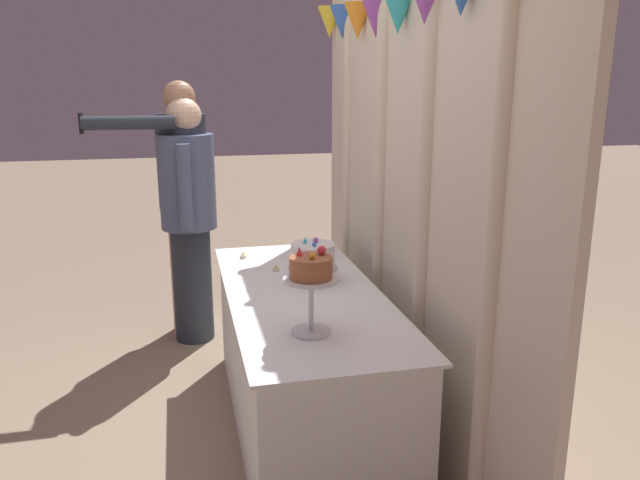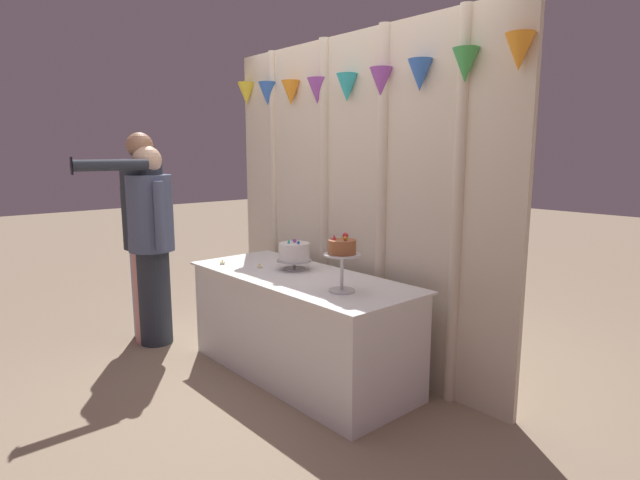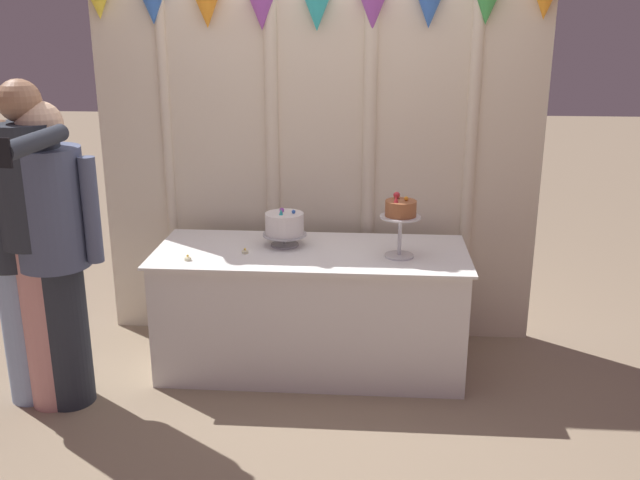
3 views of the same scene
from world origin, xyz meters
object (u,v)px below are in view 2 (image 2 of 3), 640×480
cake_display_nearleft (294,253)px  guest_man_pink_jacket (142,239)px  cake_table (300,325)px  tealight_far_left (222,263)px  tealight_near_left (260,267)px  cake_display_nearright (342,252)px  guest_man_dark_suit (151,239)px  guest_girl_blue_dress (143,228)px

cake_display_nearleft → guest_man_pink_jacket: (-1.34, -0.58, -0.00)m
cake_table → tealight_far_left: 0.79m
tealight_far_left → tealight_near_left: 0.33m
cake_display_nearright → guest_man_dark_suit: size_ratio=0.22×
cake_table → tealight_near_left: (-0.37, -0.08, 0.37)m
cake_display_nearleft → guest_man_pink_jacket: 1.46m
tealight_near_left → guest_girl_blue_dress: size_ratio=0.02×
guest_girl_blue_dress → tealight_far_left: bearing=24.6°
cake_display_nearleft → guest_man_dark_suit: size_ratio=0.16×
guest_girl_blue_dress → guest_man_pink_jacket: bearing=163.0°
cake_display_nearright → tealight_near_left: (-0.87, -0.01, -0.24)m
tealight_near_left → guest_man_dark_suit: size_ratio=0.02×
guest_man_dark_suit → guest_man_pink_jacket: bearing=176.0°
cake_display_nearleft → guest_girl_blue_dress: size_ratio=0.15×
cake_table → cake_display_nearright: size_ratio=4.98×
cake_display_nearright → tealight_far_left: (-1.16, -0.15, -0.24)m
tealight_far_left → guest_man_pink_jacket: 0.89m
tealight_far_left → cake_table: bearing=18.6°
cake_table → guest_man_pink_jacket: (-1.50, -0.49, 0.49)m
cake_table → guest_girl_blue_dress: bearing=-158.3°
tealight_far_left → cake_display_nearleft: bearing=31.3°
tealight_far_left → guest_man_dark_suit: bearing=-154.9°
guest_man_dark_suit → tealight_near_left: bearing=25.4°
cake_display_nearleft → cake_display_nearright: size_ratio=0.71×
guest_man_pink_jacket → cake_display_nearleft: bearing=23.3°
guest_man_pink_jacket → guest_man_dark_suit: bearing=-4.0°
cake_display_nearright → guest_girl_blue_dress: (-1.86, -0.47, -0.01)m
cake_display_nearright → guest_man_pink_jacket: bearing=-168.1°
cake_display_nearright → tealight_near_left: size_ratio=9.48×
guest_man_pink_jacket → guest_girl_blue_dress: bearing=-17.0°
cake_table → cake_display_nearleft: bearing=153.1°
cake_display_nearleft → tealight_far_left: 0.60m
cake_table → tealight_near_left: size_ratio=47.23×
cake_table → guest_girl_blue_dress: 1.58m
guest_girl_blue_dress → cake_display_nearleft: bearing=27.5°
guest_girl_blue_dress → guest_man_pink_jacket: size_ratio=1.13×
tealight_near_left → guest_man_dark_suit: guest_man_dark_suit is taller
cake_display_nearleft → guest_man_pink_jacket: bearing=-156.7°
cake_table → guest_man_pink_jacket: bearing=-161.8°
cake_table → cake_display_nearright: cake_display_nearright is taller
guest_man_dark_suit → guest_man_pink_jacket: guest_man_dark_suit is taller
guest_man_dark_suit → guest_man_pink_jacket: 0.23m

